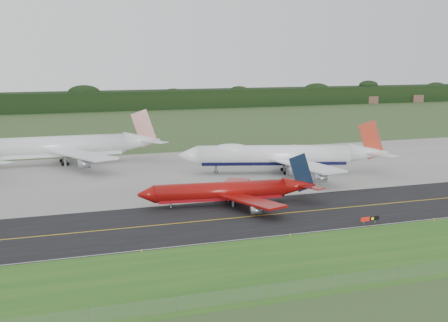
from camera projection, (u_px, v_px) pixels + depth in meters
ground at (248, 212)px, 140.30m from camera, size 600.00×600.00×0.00m
grass_verge at (324, 259)px, 107.86m from camera, size 400.00×30.00×0.01m
taxiway at (255, 216)px, 136.59m from camera, size 400.00×32.00×0.02m
apron at (184, 172)px, 187.57m from camera, size 400.00×78.00×0.01m
taxiway_centreline at (255, 216)px, 136.59m from camera, size 400.00×0.40×0.00m
taxiway_edge_line at (285, 235)px, 122.22m from camera, size 400.00×0.25×0.00m
perimeter_fence at (365, 278)px, 95.63m from camera, size 320.00×0.10×320.00m
horizon_treeline at (85, 102)px, 393.11m from camera, size 700.00×25.00×12.00m
jet_ba_747 at (281, 155)px, 185.55m from camera, size 61.68×49.88×15.85m
jet_red_737 at (230, 191)px, 146.70m from camera, size 43.22×35.03×11.67m
jet_star_tail at (63, 147)px, 200.62m from camera, size 64.66×54.30×17.11m
taxiway_sign at (370, 219)px, 130.15m from camera, size 4.59×0.49×1.53m
edge_marker_left at (142, 251)px, 111.57m from camera, size 0.16×0.16×0.50m
edge_marker_center at (290, 235)px, 121.45m from camera, size 0.16×0.16×0.50m
edge_marker_right at (434, 219)px, 132.86m from camera, size 0.16×0.16×0.50m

